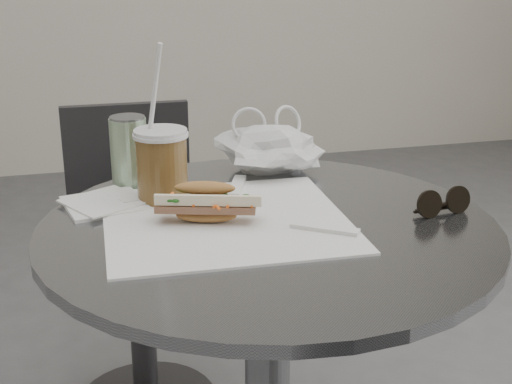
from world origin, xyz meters
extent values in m
cylinder|color=slate|center=(0.00, 0.20, 0.73)|extent=(0.76, 0.76, 0.02)
cylinder|color=#2F2F32|center=(-0.17, 0.79, 0.25)|extent=(0.07, 0.07, 0.49)
cylinder|color=#2F2F32|center=(-0.17, 0.79, 0.49)|extent=(0.41, 0.41, 0.02)
cube|color=#2F2F32|center=(-0.17, 0.98, 0.64)|extent=(0.33, 0.03, 0.28)
cube|color=white|center=(-0.07, 0.23, 0.74)|extent=(0.41, 0.38, 0.00)
ellipsoid|color=#A77B3F|center=(-0.10, 0.22, 0.75)|extent=(0.21, 0.12, 0.02)
cube|color=brown|center=(-0.10, 0.22, 0.77)|extent=(0.17, 0.09, 0.01)
ellipsoid|color=#A77B3F|center=(-0.10, 0.23, 0.79)|extent=(0.21, 0.13, 0.04)
cylinder|color=brown|center=(-0.15, 0.35, 0.80)|extent=(0.09, 0.09, 0.12)
cylinder|color=silver|center=(-0.15, 0.35, 0.87)|extent=(0.10, 0.10, 0.01)
cylinder|color=white|center=(-0.16, 0.36, 0.91)|extent=(0.04, 0.06, 0.22)
cylinder|color=black|center=(0.27, 0.16, 0.76)|extent=(0.05, 0.02, 0.05)
cylinder|color=black|center=(0.33, 0.17, 0.76)|extent=(0.05, 0.02, 0.05)
cube|color=black|center=(0.30, 0.17, 0.76)|extent=(0.02, 0.01, 0.00)
cube|color=white|center=(-0.26, 0.35, 0.74)|extent=(0.16, 0.16, 0.01)
cube|color=white|center=(-0.26, 0.35, 0.75)|extent=(0.16, 0.16, 0.00)
cylinder|color=#5D9657|center=(-0.20, 0.46, 0.80)|extent=(0.07, 0.07, 0.13)
cylinder|color=slate|center=(-0.20, 0.46, 0.87)|extent=(0.07, 0.07, 0.00)
camera|label=1|loc=(-0.29, -0.85, 1.17)|focal=50.00mm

